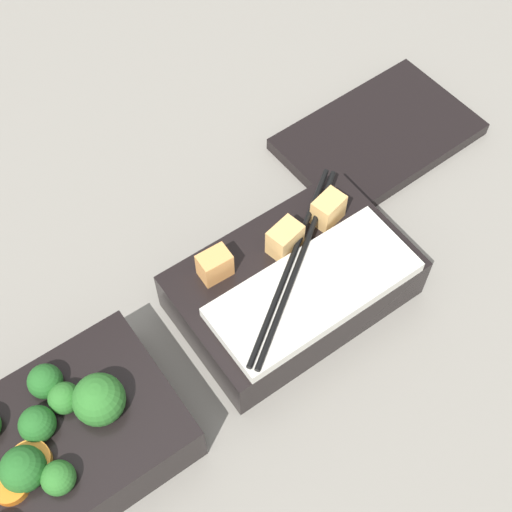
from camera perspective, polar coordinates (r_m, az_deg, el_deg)
name	(u,v)px	position (r m, az deg, el deg)	size (l,w,h in m)	color
ground_plane	(193,375)	(0.65, -5.06, -9.45)	(3.00, 3.00, 0.00)	gray
bento_tray_vegetable	(48,445)	(0.61, -16.29, -14.34)	(0.21, 0.14, 0.08)	black
bento_tray_rice	(294,284)	(0.65, 3.09, -2.23)	(0.21, 0.13, 0.08)	black
bento_lid	(378,137)	(0.80, 9.74, 9.40)	(0.21, 0.13, 0.02)	black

